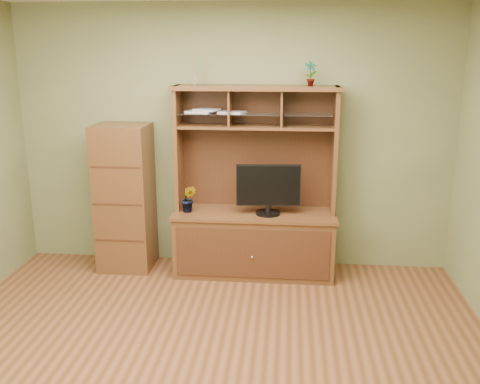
# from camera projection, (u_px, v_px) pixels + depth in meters

# --- Properties ---
(room) EXTENTS (4.54, 4.04, 2.74)m
(room) POSITION_uv_depth(u_px,v_px,m) (201.00, 186.00, 3.60)
(room) COLOR #512F17
(room) RESTS_ON ground
(media_hutch) EXTENTS (1.66, 0.61, 1.90)m
(media_hutch) POSITION_uv_depth(u_px,v_px,m) (255.00, 223.00, 5.45)
(media_hutch) COLOR #4F2F16
(media_hutch) RESTS_ON room
(monitor) EXTENTS (0.64, 0.25, 0.50)m
(monitor) POSITION_uv_depth(u_px,v_px,m) (268.00, 188.00, 5.26)
(monitor) COLOR black
(monitor) RESTS_ON media_hutch
(orchid_plant) EXTENTS (0.16, 0.13, 0.28)m
(orchid_plant) POSITION_uv_depth(u_px,v_px,m) (189.00, 199.00, 5.36)
(orchid_plant) COLOR #305F20
(orchid_plant) RESTS_ON media_hutch
(top_plant) EXTENTS (0.14, 0.12, 0.24)m
(top_plant) POSITION_uv_depth(u_px,v_px,m) (310.00, 73.00, 5.09)
(top_plant) COLOR #3D6A25
(top_plant) RESTS_ON media_hutch
(reed_diffuser) EXTENTS (0.06, 0.06, 0.29)m
(reed_diffuser) POSITION_uv_depth(u_px,v_px,m) (195.00, 73.00, 5.19)
(reed_diffuser) COLOR silver
(reed_diffuser) RESTS_ON media_hutch
(magazines) EXTENTS (0.61, 0.25, 0.04)m
(magazines) POSITION_uv_depth(u_px,v_px,m) (212.00, 111.00, 5.27)
(magazines) COLOR silver
(magazines) RESTS_ON media_hutch
(side_cabinet) EXTENTS (0.54, 0.49, 1.51)m
(side_cabinet) POSITION_uv_depth(u_px,v_px,m) (125.00, 198.00, 5.52)
(side_cabinet) COLOR #4F2F16
(side_cabinet) RESTS_ON room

